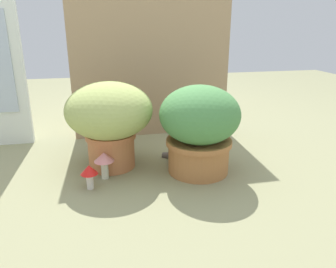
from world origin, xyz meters
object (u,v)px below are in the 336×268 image
(leafy_planter, at_px, (199,126))
(cat, at_px, (199,145))
(mushroom_ornament_red, at_px, (89,172))
(grass_planter, at_px, (110,117))
(mushroom_ornament_pink, at_px, (104,160))

(leafy_planter, bearing_deg, cat, 73.36)
(mushroom_ornament_red, bearing_deg, leafy_planter, 8.48)
(grass_planter, distance_m, leafy_planter, 0.43)
(leafy_planter, xyz_separation_m, mushroom_ornament_red, (-0.51, -0.08, -0.15))
(leafy_planter, xyz_separation_m, cat, (0.01, 0.03, -0.11))
(cat, bearing_deg, grass_planter, 165.34)
(cat, bearing_deg, leafy_planter, -106.64)
(cat, distance_m, mushroom_ornament_pink, 0.46)
(leafy_planter, relative_size, mushroom_ornament_pink, 3.30)
(cat, xyz_separation_m, mushroom_ornament_pink, (-0.46, -0.02, -0.03))
(mushroom_ornament_red, xyz_separation_m, mushroom_ornament_pink, (0.07, 0.09, 0.01))
(leafy_planter, distance_m, mushroom_ornament_red, 0.54)
(grass_planter, xyz_separation_m, cat, (0.42, -0.11, -0.14))
(grass_planter, bearing_deg, mushroom_ornament_red, -115.69)
(leafy_planter, relative_size, cat, 1.28)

